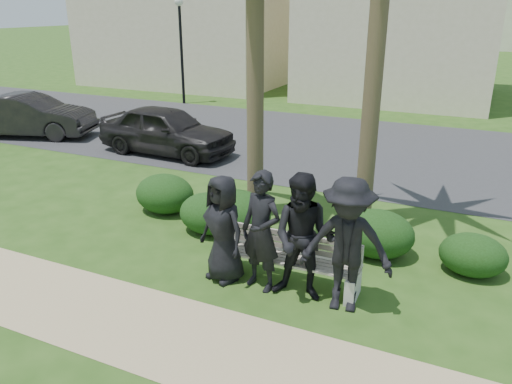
% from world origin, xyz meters
% --- Properties ---
extents(ground, '(160.00, 160.00, 0.00)m').
position_xyz_m(ground, '(0.00, 0.00, 0.00)').
color(ground, '#284C15').
rests_on(ground, ground).
extents(footpath, '(30.00, 1.60, 0.01)m').
position_xyz_m(footpath, '(0.00, -1.80, 0.00)').
color(footpath, tan).
rests_on(footpath, ground).
extents(asphalt_street, '(160.00, 8.00, 0.01)m').
position_xyz_m(asphalt_street, '(0.00, 8.00, 0.00)').
color(asphalt_street, '#2D2D30').
rests_on(asphalt_street, ground).
extents(stucco_bldg_left, '(10.40, 8.40, 7.30)m').
position_xyz_m(stucco_bldg_left, '(-12.00, 18.00, 3.66)').
color(stucco_bldg_left, beige).
rests_on(stucco_bldg_left, ground).
extents(stucco_bldg_right, '(8.40, 8.40, 7.30)m').
position_xyz_m(stucco_bldg_right, '(-1.00, 18.00, 3.66)').
color(stucco_bldg_right, beige).
rests_on(stucco_bldg_right, ground).
extents(street_lamp, '(0.36, 0.36, 4.29)m').
position_xyz_m(street_lamp, '(-9.00, 12.00, 2.94)').
color(street_lamp, black).
rests_on(street_lamp, ground).
extents(park_bench, '(2.14, 0.52, 0.75)m').
position_xyz_m(park_bench, '(0.50, 0.02, 0.34)').
color(park_bench, '#9F9385').
rests_on(park_bench, ground).
extents(man_a, '(0.95, 0.78, 1.67)m').
position_xyz_m(man_a, '(-0.46, -0.25, 0.84)').
color(man_a, black).
rests_on(man_a, ground).
extents(man_b, '(0.75, 0.58, 1.82)m').
position_xyz_m(man_b, '(0.16, -0.24, 0.91)').
color(man_b, black).
rests_on(man_b, ground).
extents(man_c, '(0.97, 0.79, 1.87)m').
position_xyz_m(man_c, '(0.81, -0.25, 0.94)').
color(man_c, black).
rests_on(man_c, ground).
extents(man_d, '(1.32, 0.87, 1.92)m').
position_xyz_m(man_d, '(1.43, -0.27, 0.96)').
color(man_d, black).
rests_on(man_d, ground).
extents(hedge_a, '(1.23, 1.01, 0.80)m').
position_xyz_m(hedge_a, '(-2.83, 1.62, 0.40)').
color(hedge_a, '#18340E').
rests_on(hedge_a, ground).
extents(hedge_b, '(1.33, 1.10, 0.87)m').
position_xyz_m(hedge_b, '(-1.02, 1.24, 0.44)').
color(hedge_b, '#18340E').
rests_on(hedge_b, ground).
extents(hedge_c, '(1.17, 0.97, 0.76)m').
position_xyz_m(hedge_c, '(-1.51, 1.15, 0.38)').
color(hedge_c, '#18340E').
rests_on(hedge_c, ground).
extents(hedge_d, '(1.23, 1.02, 0.81)m').
position_xyz_m(hedge_d, '(1.50, 1.54, 0.40)').
color(hedge_d, '#18340E').
rests_on(hedge_d, ground).
extents(hedge_f, '(1.03, 0.85, 0.67)m').
position_xyz_m(hedge_f, '(3.00, 1.52, 0.33)').
color(hedge_f, '#18340E').
rests_on(hedge_f, ground).
extents(car_a, '(4.03, 1.76, 1.35)m').
position_xyz_m(car_a, '(-5.21, 5.20, 0.68)').
color(car_a, black).
rests_on(car_a, ground).
extents(car_b, '(4.29, 2.60, 1.34)m').
position_xyz_m(car_b, '(-10.33, 5.04, 0.67)').
color(car_b, black).
rests_on(car_b, ground).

